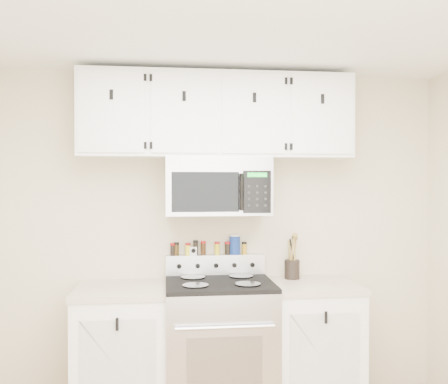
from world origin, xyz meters
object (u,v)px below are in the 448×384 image
utensil_crock (292,268)px  range (219,346)px  microwave (218,186)px  salt_canister (235,245)px

utensil_crock → range: bearing=-162.5°
microwave → utensil_crock: (0.58, 0.06, -0.63)m
microwave → salt_canister: microwave is taller
range → microwave: 1.15m
utensil_crock → salt_canister: bearing=166.9°
microwave → utensil_crock: bearing=5.5°
range → salt_canister: (0.15, 0.28, 0.69)m
microwave → salt_canister: (0.15, 0.16, -0.45)m
utensil_crock → salt_canister: 0.47m
microwave → salt_canister: 0.50m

